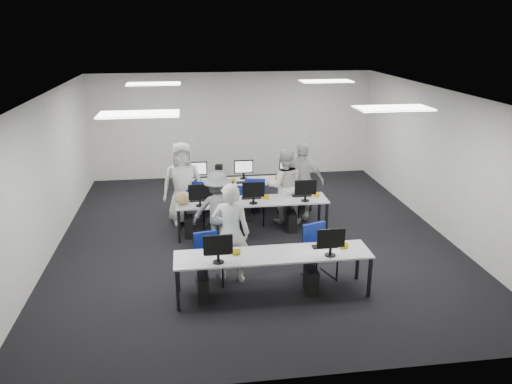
{
  "coord_description": "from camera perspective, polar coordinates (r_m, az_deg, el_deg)",
  "views": [
    {
      "loc": [
        -1.29,
        -9.63,
        4.27
      ],
      "look_at": [
        0.05,
        -0.05,
        1.0
      ],
      "focal_mm": 35.0,
      "sensor_mm": 36.0,
      "label": 1
    }
  ],
  "objects": [
    {
      "name": "student_1",
      "position": [
        11.1,
        3.26,
        0.69
      ],
      "size": [
        0.89,
        0.73,
        1.69
      ],
      "primitive_type": "imported",
      "rotation": [
        0.0,
        0.0,
        3.03
      ],
      "color": "beige",
      "rests_on": "ground"
    },
    {
      "name": "chair_3",
      "position": [
        11.23,
        -0.16,
        -2.0
      ],
      "size": [
        0.56,
        0.59,
        0.96
      ],
      "rotation": [
        0.0,
        0.0,
        -0.19
      ],
      "color": "navy",
      "rests_on": "ground"
    },
    {
      "name": "ceiling_panels",
      "position": [
        9.8,
        -0.31,
        11.15
      ],
      "size": [
        5.2,
        4.6,
        0.02
      ],
      "color": "white",
      "rests_on": "room"
    },
    {
      "name": "chair_1",
      "position": [
        8.92,
        7.21,
        -7.9
      ],
      "size": [
        0.61,
        0.63,
        0.96
      ],
      "rotation": [
        0.0,
        0.0,
        0.32
      ],
      "color": "navy",
      "rests_on": "ground"
    },
    {
      "name": "student_2",
      "position": [
        11.13,
        -8.36,
        0.98
      ],
      "size": [
        0.95,
        0.66,
        1.84
      ],
      "primitive_type": "imported",
      "rotation": [
        0.0,
        0.0,
        0.08
      ],
      "color": "beige",
      "rests_on": "ground"
    },
    {
      "name": "chair_0",
      "position": [
        8.71,
        -5.45,
        -8.67
      ],
      "size": [
        0.5,
        0.54,
        0.89
      ],
      "rotation": [
        0.0,
        0.0,
        0.16
      ],
      "color": "navy",
      "rests_on": "ground"
    },
    {
      "name": "chair_2",
      "position": [
        11.14,
        -6.62,
        -2.32
      ],
      "size": [
        0.62,
        0.64,
        0.95
      ],
      "rotation": [
        0.0,
        0.0,
        -0.37
      ],
      "color": "navy",
      "rests_on": "ground"
    },
    {
      "name": "desk_back",
      "position": [
        11.86,
        -1.32,
        1.06
      ],
      "size": [
        3.2,
        0.7,
        0.73
      ],
      "color": "#B3B6B8",
      "rests_on": "ground"
    },
    {
      "name": "chair_7",
      "position": [
        11.55,
        3.88,
        -1.52
      ],
      "size": [
        0.49,
        0.53,
        0.92
      ],
      "rotation": [
        0.0,
        0.0,
        0.1
      ],
      "color": "navy",
      "rests_on": "ground"
    },
    {
      "name": "room",
      "position": [
        10.1,
        -0.3,
        2.76
      ],
      "size": [
        9.0,
        9.02,
        3.0
      ],
      "color": "black",
      "rests_on": "ground"
    },
    {
      "name": "handbag",
      "position": [
        10.34,
        -8.38,
        -0.7
      ],
      "size": [
        0.41,
        0.34,
        0.29
      ],
      "primitive_type": "ellipsoid",
      "rotation": [
        0.0,
        0.0,
        0.38
      ],
      "color": "tan",
      "rests_on": "desk_mid"
    },
    {
      "name": "equipment_front",
      "position": [
        8.27,
        0.64,
        -9.54
      ],
      "size": [
        2.51,
        0.41,
        1.19
      ],
      "color": "#0C56A0",
      "rests_on": "desk_front"
    },
    {
      "name": "chair_4",
      "position": [
        11.46,
        3.82,
        -1.78
      ],
      "size": [
        0.46,
        0.49,
        0.86
      ],
      "rotation": [
        0.0,
        0.0,
        -0.09
      ],
      "color": "navy",
      "rests_on": "ground"
    },
    {
      "name": "student_0",
      "position": [
        8.53,
        -2.9,
        -4.69
      ],
      "size": [
        0.73,
        0.56,
        1.78
      ],
      "primitive_type": "imported",
      "rotation": [
        0.0,
        0.0,
        2.92
      ],
      "color": "beige",
      "rests_on": "ground"
    },
    {
      "name": "chair_5",
      "position": [
        11.45,
        -7.3,
        -1.87
      ],
      "size": [
        0.57,
        0.59,
        0.89
      ],
      "rotation": [
        0.0,
        0.0,
        0.34
      ],
      "color": "navy",
      "rests_on": "ground"
    },
    {
      "name": "equipment_mid",
      "position": [
        10.62,
        -1.44,
        -2.95
      ],
      "size": [
        2.91,
        0.41,
        1.19
      ],
      "color": "white",
      "rests_on": "desk_mid"
    },
    {
      "name": "chair_6",
      "position": [
        11.51,
        -1.5,
        -1.71
      ],
      "size": [
        0.51,
        0.53,
        0.83
      ],
      "rotation": [
        0.0,
        0.0,
        -0.28
      ],
      "color": "navy",
      "rests_on": "ground"
    },
    {
      "name": "student_3",
      "position": [
        11.38,
        5.17,
        1.32
      ],
      "size": [
        1.13,
        0.83,
        1.78
      ],
      "primitive_type": "imported",
      "rotation": [
        0.0,
        0.0,
        -0.43
      ],
      "color": "beige",
      "rests_on": "ground"
    },
    {
      "name": "equipment_back",
      "position": [
        12.0,
        -0.41,
        -0.35
      ],
      "size": [
        2.91,
        0.41,
        1.19
      ],
      "color": "white",
      "rests_on": "desk_back"
    },
    {
      "name": "photographer",
      "position": [
        9.88,
        -4.34,
        -2.07
      ],
      "size": [
        1.12,
        0.82,
        1.56
      ],
      "primitive_type": "imported",
      "rotation": [
        0.0,
        0.0,
        2.88
      ],
      "color": "slate",
      "rests_on": "ground"
    },
    {
      "name": "desk_front",
      "position": [
        8.17,
        1.97,
        -7.39
      ],
      "size": [
        3.2,
        0.7,
        0.73
      ],
      "color": "#B3B6B8",
      "rests_on": "ground"
    },
    {
      "name": "desk_mid",
      "position": [
        10.54,
        -0.43,
        -1.23
      ],
      "size": [
        3.2,
        0.7,
        0.73
      ],
      "color": "#B3B6B8",
      "rests_on": "ground"
    },
    {
      "name": "dslr_camera",
      "position": [
        9.79,
        -4.26,
        2.86
      ],
      "size": [
        0.18,
        0.21,
        0.1
      ],
      "primitive_type": "cube",
      "rotation": [
        0.0,
        0.0,
        2.88
      ],
      "color": "black",
      "rests_on": "photographer"
    }
  ]
}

